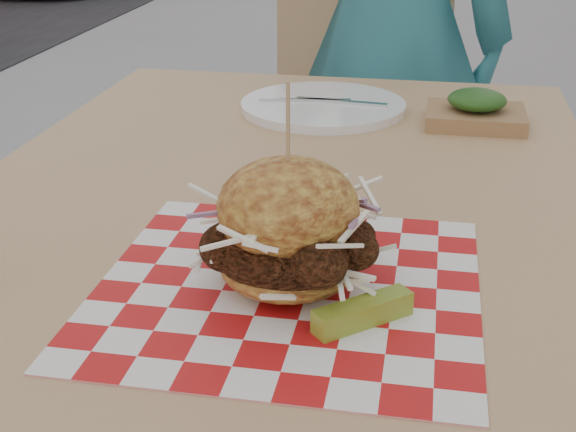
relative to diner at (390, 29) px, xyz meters
name	(u,v)px	position (x,y,z in m)	size (l,w,h in m)	color
diner	(390,29)	(0.00, 0.00, 0.00)	(0.56, 0.37, 1.55)	teal
patio_table	(280,253)	(-0.07, -0.98, -0.10)	(0.80, 1.20, 0.75)	tan
patio_chair	(364,128)	(-0.05, -0.06, -0.22)	(0.50, 0.51, 0.95)	tan
paper_liner	(288,287)	(-0.01, -1.20, -0.02)	(0.36, 0.36, 0.00)	red
sandwich	(288,233)	(-0.01, -1.20, 0.03)	(0.18, 0.18, 0.20)	gold
pickle_spear	(363,312)	(0.06, -1.26, -0.01)	(0.10, 0.02, 0.02)	olive
place_setting	(323,106)	(-0.07, -0.60, -0.02)	(0.27, 0.27, 0.02)	white
kraft_tray	(476,111)	(0.18, -0.64, 0.00)	(0.15, 0.12, 0.06)	olive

